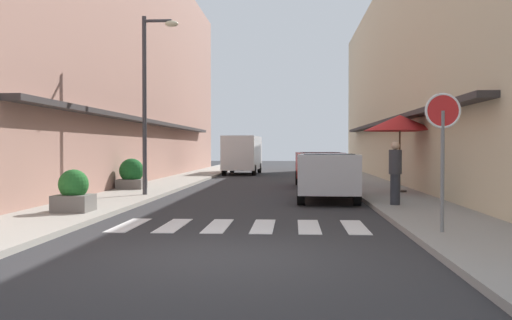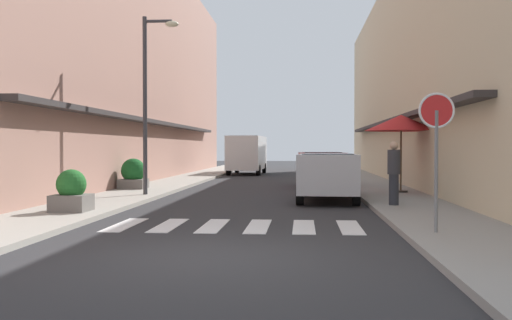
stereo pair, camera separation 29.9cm
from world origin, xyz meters
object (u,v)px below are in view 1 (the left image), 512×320
parked_car_near (328,171)px  planter_midblock (132,175)px  street_lamp (150,87)px  round_street_sign (443,126)px  pedestrian_walking_near (395,171)px  parked_car_mid (319,165)px  planter_corner (74,193)px  cafe_umbrella (400,123)px  delivery_van (243,152)px

parked_car_near → planter_midblock: size_ratio=3.83×
parked_car_near → street_lamp: (-5.73, 0.66, 2.70)m
round_street_sign → pedestrian_walking_near: round_street_sign is taller
parked_car_mid → planter_corner: parked_car_mid is taller
street_lamp → planter_corner: 5.98m
parked_car_mid → planter_midblock: (-7.09, -2.99, -0.28)m
cafe_umbrella → planter_corner: (-8.92, -6.74, -1.91)m
parked_car_near → pedestrian_walking_near: pedestrian_walking_near is taller
parked_car_near → cafe_umbrella: (2.60, 2.29, 1.57)m
parked_car_near → parked_car_mid: bearing=90.0°
parked_car_mid → street_lamp: (-5.73, -5.68, 2.71)m
parked_car_mid → street_lamp: 8.50m
pedestrian_walking_near → planter_midblock: bearing=-156.3°
round_street_sign → cafe_umbrella: (0.97, 9.64, 0.44)m
round_street_sign → planter_corner: round_street_sign is taller
cafe_umbrella → planter_corner: cafe_umbrella is taller
planter_corner → cafe_umbrella: bearing=37.1°
street_lamp → planter_midblock: (-1.37, 2.68, -2.99)m
pedestrian_walking_near → parked_car_near: bearing=-177.9°
round_street_sign → planter_midblock: round_street_sign is taller
round_street_sign → street_lamp: (-7.35, 8.00, 1.57)m
planter_midblock → parked_car_near: bearing=-25.2°
parked_car_near → pedestrian_walking_near: 2.84m
round_street_sign → street_lamp: size_ratio=0.44×
parked_car_mid → delivery_van: (-4.19, 11.70, 0.49)m
parked_car_mid → delivery_van: size_ratio=0.73×
parked_car_near → delivery_van: delivery_van is taller
parked_car_near → parked_car_mid: same height
delivery_van → parked_car_mid: bearing=-70.3°
parked_car_near → parked_car_mid: 6.34m
parked_car_near → pedestrian_walking_near: bearing=-54.4°
planter_midblock → street_lamp: bearing=-63.0°
planter_corner → planter_midblock: bearing=95.6°
planter_corner → planter_midblock: planter_midblock is taller
parked_car_near → cafe_umbrella: cafe_umbrella is taller
parked_car_near → planter_corner: 7.74m
street_lamp → delivery_van: bearing=85.0°
round_street_sign → parked_car_near: bearing=102.5°
cafe_umbrella → pedestrian_walking_near: cafe_umbrella is taller
planter_midblock → planter_corner: bearing=-84.4°
cafe_umbrella → parked_car_near: bearing=-138.5°
pedestrian_walking_near → round_street_sign: bearing=-33.7°
cafe_umbrella → planter_corner: bearing=-142.9°
parked_car_near → planter_corner: parked_car_near is taller
cafe_umbrella → planter_midblock: bearing=173.8°
parked_car_near → parked_car_mid: size_ratio=1.09×
parked_car_mid → cafe_umbrella: cafe_umbrella is taller
street_lamp → planter_corner: size_ratio=5.73×
parked_car_mid → planter_corner: bearing=-120.4°
pedestrian_walking_near → parked_car_mid: bearing=157.4°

